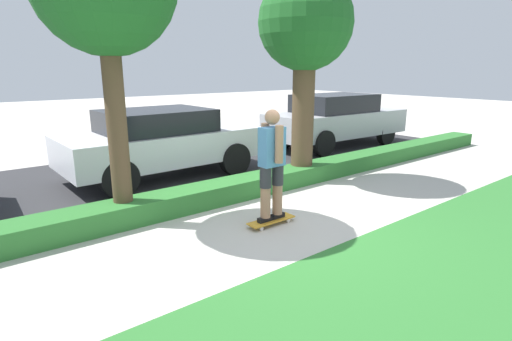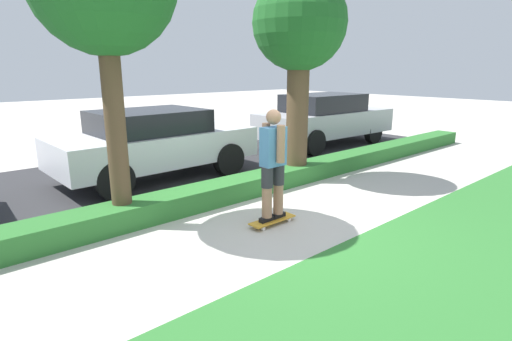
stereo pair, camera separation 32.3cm
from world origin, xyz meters
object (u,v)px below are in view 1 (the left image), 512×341
Objects in this scene: skater_person at (272,163)px; parked_car_middle at (161,141)px; tree_mid at (305,30)px; parked_car_rear at (336,119)px; skateboard at (271,220)px.

parked_car_middle is at bearing 90.61° from skater_person.
tree_mid reaches higher than parked_car_rear.
parked_car_middle is 5.87m from parked_car_rear.
skateboard is at bearing -145.59° from parked_car_rear.
skateboard is 0.19× the size of tree_mid.
skater_person is 6.92m from parked_car_rear.
tree_mid is (2.15, 1.52, 2.12)m from skater_person.
skater_person reaches higher than skateboard.
parked_car_rear is at bearing 31.05° from tree_mid.
skater_person is 0.36× the size of parked_car_rear.
tree_mid is at bearing -46.57° from parked_car_middle.
skater_person is (0.00, 0.00, 0.93)m from skateboard.
tree_mid is at bearing -147.18° from parked_car_rear.
parked_car_rear is (5.83, 3.73, -0.14)m from skater_person.
skater_person reaches higher than parked_car_rear.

